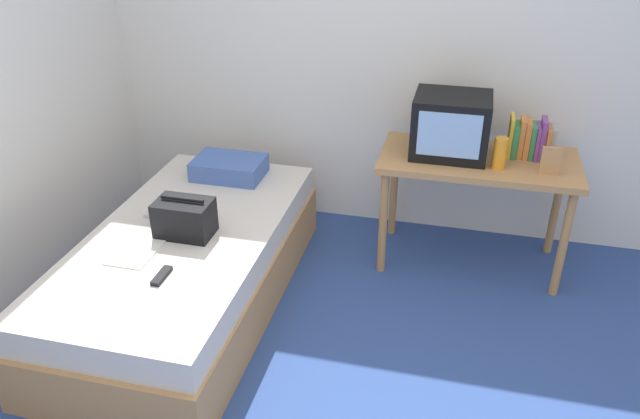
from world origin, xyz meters
TOP-DOWN VIEW (x-y plane):
  - wall_back at (0.00, 2.00)m, footprint 5.20×0.10m
  - bed at (-0.98, 0.71)m, footprint 1.00×2.00m
  - desk at (0.56, 1.54)m, footprint 1.16×0.60m
  - tv at (0.38, 1.56)m, footprint 0.44×0.39m
  - water_bottle at (0.67, 1.41)m, footprint 0.08×0.08m
  - book_row at (0.84, 1.63)m, footprint 0.26×0.17m
  - picture_frame at (0.94, 1.41)m, footprint 0.11×0.02m
  - pillow at (-0.99, 1.43)m, footprint 0.44×0.31m
  - handbag at (-0.95, 0.68)m, footprint 0.30×0.20m
  - magazine at (-1.13, 0.44)m, footprint 0.21×0.29m
  - remote_dark at (-0.89, 0.27)m, footprint 0.04×0.16m
  - remote_silver at (-1.24, 0.86)m, footprint 0.04×0.14m

SIDE VIEW (x-z plane):
  - bed at x=-0.98m, z-range 0.00..0.48m
  - magazine at x=-1.13m, z-range 0.48..0.49m
  - remote_dark at x=-0.89m, z-range 0.48..0.50m
  - remote_silver at x=-1.24m, z-range 0.48..0.50m
  - pillow at x=-0.99m, z-range 0.48..0.60m
  - handbag at x=-0.95m, z-range 0.47..0.69m
  - desk at x=0.56m, z-range 0.27..1.00m
  - picture_frame at x=0.94m, z-range 0.73..0.88m
  - water_bottle at x=0.67m, z-range 0.73..0.91m
  - book_row at x=0.84m, z-range 0.71..0.96m
  - tv at x=0.38m, z-range 0.73..1.09m
  - wall_back at x=0.00m, z-range 0.00..2.60m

